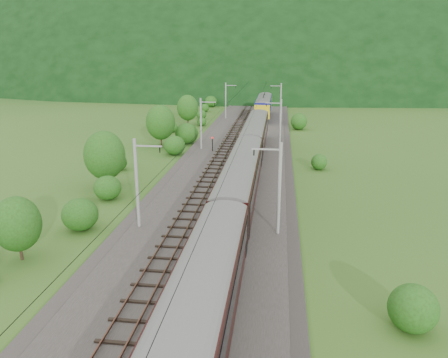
# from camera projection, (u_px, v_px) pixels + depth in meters

# --- Properties ---
(ground) EXTENTS (600.00, 600.00, 0.00)m
(ground) POSITION_uv_depth(u_px,v_px,m) (207.00, 233.00, 38.66)
(ground) COLOR #2C571B
(ground) RESTS_ON ground
(railbed) EXTENTS (14.00, 220.00, 0.30)m
(railbed) POSITION_uv_depth(u_px,v_px,m) (222.00, 195.00, 48.13)
(railbed) COLOR #38332D
(railbed) RESTS_ON ground
(track_left) EXTENTS (2.40, 220.00, 0.27)m
(track_left) POSITION_uv_depth(u_px,v_px,m) (200.00, 192.00, 48.35)
(track_left) COLOR #513023
(track_left) RESTS_ON railbed
(track_right) EXTENTS (2.40, 220.00, 0.27)m
(track_right) POSITION_uv_depth(u_px,v_px,m) (244.00, 194.00, 47.77)
(track_right) COLOR #513023
(track_right) RESTS_ON railbed
(catenary_left) EXTENTS (2.54, 192.28, 8.00)m
(catenary_left) POSITION_uv_depth(u_px,v_px,m) (201.00, 122.00, 68.52)
(catenary_left) COLOR gray
(catenary_left) RESTS_ON railbed
(catenary_right) EXTENTS (2.54, 192.28, 8.00)m
(catenary_right) POSITION_uv_depth(u_px,v_px,m) (280.00, 124.00, 67.05)
(catenary_right) COLOR gray
(catenary_right) RESTS_ON railbed
(overhead_wires) EXTENTS (4.83, 198.00, 0.03)m
(overhead_wires) POSITION_uv_depth(u_px,v_px,m) (222.00, 133.00, 46.13)
(overhead_wires) COLOR black
(overhead_wires) RESTS_ON ground
(mountain_main) EXTENTS (504.00, 360.00, 244.00)m
(mountain_main) POSITION_uv_depth(u_px,v_px,m) (271.00, 73.00, 285.77)
(mountain_main) COLOR black
(mountain_main) RESTS_ON ground
(mountain_ridge) EXTENTS (336.00, 280.00, 132.00)m
(mountain_ridge) POSITION_uv_depth(u_px,v_px,m) (117.00, 70.00, 338.19)
(mountain_ridge) COLOR black
(mountain_ridge) RESTS_ON ground
(train) EXTENTS (3.26, 130.08, 5.68)m
(train) POSITION_uv_depth(u_px,v_px,m) (241.00, 171.00, 43.83)
(train) COLOR black
(train) RESTS_ON ground
(hazard_post_near) EXTENTS (0.18, 0.18, 1.71)m
(hazard_post_near) POSITION_uv_depth(u_px,v_px,m) (240.00, 137.00, 74.20)
(hazard_post_near) COLOR red
(hazard_post_near) RESTS_ON railbed
(hazard_post_far) EXTENTS (0.17, 0.17, 1.58)m
(hazard_post_far) POSITION_uv_depth(u_px,v_px,m) (251.00, 120.00, 92.45)
(hazard_post_far) COLOR red
(hazard_post_far) RESTS_ON railbed
(signal) EXTENTS (0.25, 0.25, 2.24)m
(signal) POSITION_uv_depth(u_px,v_px,m) (212.00, 143.00, 67.66)
(signal) COLOR black
(signal) RESTS_ON railbed
(vegetation_left) EXTENTS (12.56, 148.16, 6.87)m
(vegetation_left) POSITION_uv_depth(u_px,v_px,m) (130.00, 155.00, 55.82)
(vegetation_left) COLOR #224412
(vegetation_left) RESTS_ON ground
(vegetation_right) EXTENTS (7.05, 93.82, 2.95)m
(vegetation_right) POSITION_uv_depth(u_px,v_px,m) (322.00, 169.00, 54.36)
(vegetation_right) COLOR #224412
(vegetation_right) RESTS_ON ground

